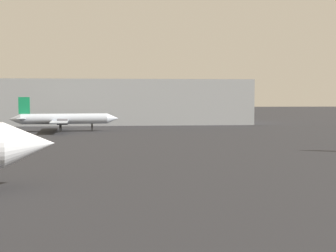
{
  "coord_description": "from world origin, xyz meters",
  "views": [
    {
      "loc": [
        1.4,
        -10.49,
        7.59
      ],
      "look_at": [
        6.55,
        42.0,
        4.11
      ],
      "focal_mm": 49.17,
      "sensor_mm": 36.0,
      "label": 1
    }
  ],
  "objects": [
    {
      "name": "airplane_distant",
      "position": [
        -11.18,
        88.21,
        2.7
      ],
      "size": [
        22.75,
        18.85,
        7.32
      ],
      "rotation": [
        0.0,
        0.0,
        0.09
      ],
      "color": "#B2BCCC",
      "rests_on": "ground_plane"
    },
    {
      "name": "terminal_building",
      "position": [
        -1.35,
        115.87,
        5.92
      ],
      "size": [
        73.3,
        20.23,
        11.84
      ],
      "primitive_type": "cube",
      "color": "#999EA3",
      "rests_on": "ground_plane"
    }
  ]
}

